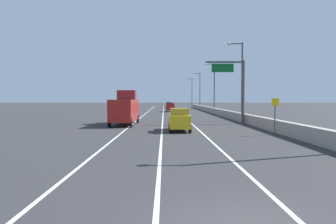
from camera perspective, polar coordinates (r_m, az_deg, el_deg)
The scene contains 15 objects.
ground_plane at distance 71.25m, azimuth 0.75°, elevation 0.03°, with size 320.00×320.00×0.00m, color #2D2D30.
lane_stripe_left at distance 62.34m, azimuth -4.10°, elevation -0.32°, with size 0.16×130.00×0.00m, color silver.
lane_stripe_center at distance 62.23m, azimuth -0.88°, elevation -0.32°, with size 0.16×130.00×0.00m, color silver.
lane_stripe_right at distance 62.32m, azimuth 2.34°, elevation -0.32°, with size 0.16×130.00×0.00m, color silver.
jersey_barrier_right at distance 48.27m, azimuth 11.23°, elevation -0.51°, with size 0.60×120.00×1.10m, color #9E998E.
overhead_sign_gantry at distance 38.57m, azimuth 12.29°, elevation 4.96°, with size 4.68×0.36×7.50m.
speed_advisory_sign at distance 27.36m, azimuth 18.68°, elevation -0.26°, with size 0.60×0.11×3.00m.
lamp_post_right_second at distance 44.05m, azimuth 12.87°, elevation 6.34°, with size 2.14×0.44×10.56m.
lamp_post_right_third at distance 68.85m, azimuth 8.12°, elevation 4.94°, with size 2.14×0.44×10.56m.
lamp_post_right_fourth at distance 93.84m, azimuth 5.61°, elevation 4.28°, with size 2.14×0.44×10.56m.
lamp_post_right_fifth at distance 118.95m, azimuth 4.22°, elevation 3.89°, with size 2.14×0.44×10.56m.
car_green_0 at distance 99.55m, azimuth 0.16°, elevation 1.26°, with size 1.97×4.37×1.92m.
car_red_1 at distance 71.80m, azimuth 0.47°, elevation 0.85°, with size 2.04×4.10×2.02m.
car_yellow_2 at distance 29.29m, azimuth 2.03°, elevation -1.37°, with size 1.92×4.75×2.10m.
box_truck at distance 36.55m, azimuth -7.75°, elevation 0.55°, with size 2.65×7.99×3.97m.
Camera 1 is at (-1.79, -7.16, 2.99)m, focal length 33.92 mm.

